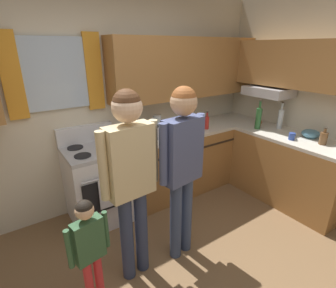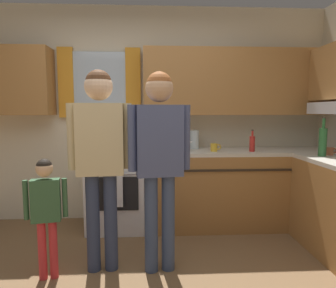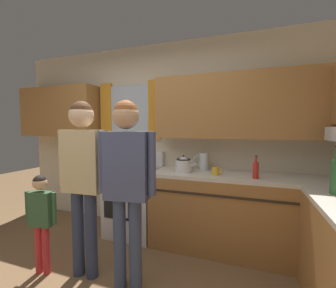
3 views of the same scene
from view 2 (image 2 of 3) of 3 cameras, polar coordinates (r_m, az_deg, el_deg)
The scene contains 12 objects.
back_wall_unit at distance 3.73m, azimuth -5.05°, elevation 7.99°, with size 4.60×0.42×2.60m.
kitchen_counter_run at distance 3.45m, azimuth 20.10°, elevation -9.26°, with size 2.19×2.03×0.90m.
stove_oven at distance 3.59m, azimuth -9.56°, elevation -8.08°, with size 0.64×0.67×1.10m.
bottle_sauce_red at distance 3.50m, azimuth 15.57°, elevation 0.15°, with size 0.06×0.06×0.25m.
bottle_wine_green at distance 3.39m, azimuth 27.13°, elevation 0.49°, with size 0.08×0.08×0.39m.
cup_terracotta at distance 3.53m, azimuth 28.27°, elevation -1.19°, with size 0.11×0.07×0.08m.
mug_mustard_yellow at distance 3.42m, azimuth 8.73°, elevation -0.63°, with size 0.12×0.08×0.09m.
stovetop_kettle at distance 3.41m, azimuth 2.09°, elevation 0.26°, with size 0.27×0.20×0.21m.
water_pitcher at distance 3.64m, azimuth 4.88°, elevation 0.88°, with size 0.19×0.11×0.22m.
adult_holding_child at distance 2.54m, azimuth -12.67°, elevation -0.53°, with size 0.52×0.23×1.68m.
adult_in_plaid at distance 2.47m, azimuth -1.61°, elevation -0.79°, with size 0.51×0.23×1.66m.
small_child at distance 2.62m, azimuth -22.02°, elevation -10.54°, with size 0.33×0.13×0.98m.
Camera 2 is at (0.18, -1.91, 1.35)m, focal length 32.35 mm.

